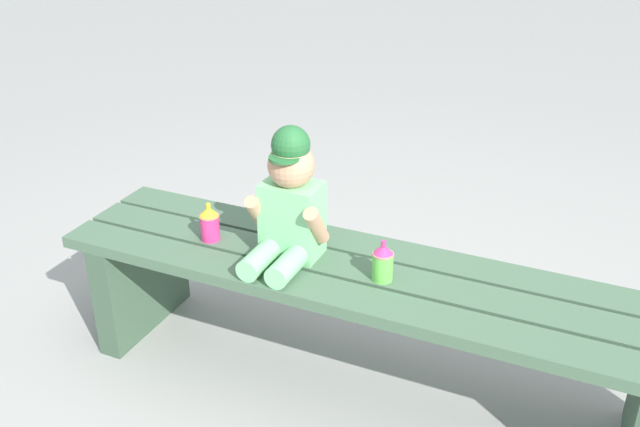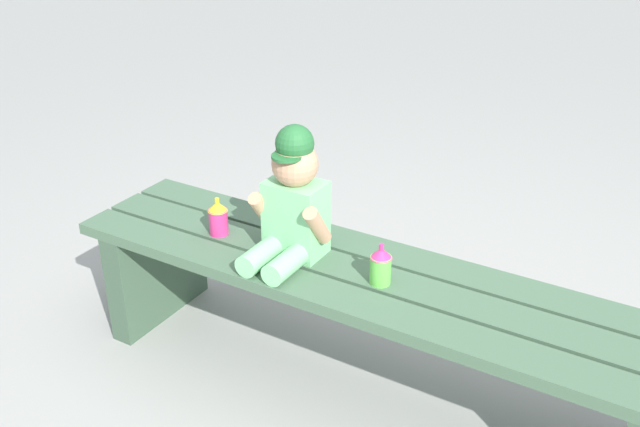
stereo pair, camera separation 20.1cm
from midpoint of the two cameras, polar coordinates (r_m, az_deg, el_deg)
name	(u,v)px [view 1 (the left image)]	position (r m, az deg, el deg)	size (l,w,h in m)	color
ground_plane	(359,385)	(2.35, 0.57, -13.43)	(16.00, 16.00, 0.00)	#999993
park_bench	(361,305)	(2.17, 0.60, -7.30)	(1.86, 0.42, 0.43)	#47664C
child_figure	(288,203)	(2.09, -5.27, 0.75)	(0.23, 0.27, 0.40)	#7FCC8C
sippy_cup_left	(210,223)	(2.27, -11.23, -0.79)	(0.06, 0.06, 0.12)	#E5337F
sippy_cup_right	(383,261)	(2.02, 2.14, -3.87)	(0.06, 0.06, 0.12)	#66CC4C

